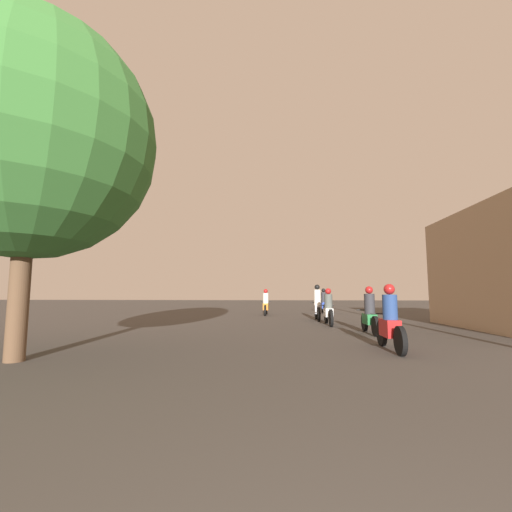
{
  "coord_description": "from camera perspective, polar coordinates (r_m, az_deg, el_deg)",
  "views": [
    {
      "loc": [
        -0.63,
        -0.19,
        1.28
      ],
      "look_at": [
        -2.04,
        17.75,
        3.23
      ],
      "focal_mm": 24.0,
      "sensor_mm": 36.0,
      "label": 1
    }
  ],
  "objects": [
    {
      "name": "motorcycle_blue",
      "position": [
        22.37,
        11.21,
        -7.73
      ],
      "size": [
        0.6,
        1.91,
        1.56
      ],
      "rotation": [
        0.0,
        0.0,
        -0.02
      ],
      "color": "black",
      "rests_on": "ground_plane"
    },
    {
      "name": "motorcycle_white",
      "position": [
        14.22,
        11.97,
        -8.81
      ],
      "size": [
        0.6,
        2.16,
        1.47
      ],
      "rotation": [
        0.0,
        0.0,
        -0.03
      ],
      "color": "black",
      "rests_on": "ground_plane"
    },
    {
      "name": "motorcycle_red",
      "position": [
        8.38,
        21.42,
        -10.38
      ],
      "size": [
        0.6,
        1.95,
        1.48
      ],
      "rotation": [
        0.0,
        0.0,
        0.04
      ],
      "color": "black",
      "rests_on": "ground_plane"
    },
    {
      "name": "street_tree",
      "position": [
        8.58,
        -33.44,
        16.04
      ],
      "size": [
        4.9,
        4.9,
        6.84
      ],
      "color": "brown",
      "rests_on": "ground_plane"
    },
    {
      "name": "motorcycle_silver",
      "position": [
        16.44,
        10.19,
        -8.24
      ],
      "size": [
        0.6,
        1.91,
        1.67
      ],
      "rotation": [
        0.0,
        0.0,
        -0.01
      ],
      "color": "black",
      "rests_on": "ground_plane"
    },
    {
      "name": "motorcycle_green",
      "position": [
        11.54,
        18.38,
        -9.24
      ],
      "size": [
        0.6,
        1.95,
        1.49
      ],
      "rotation": [
        0.0,
        0.0,
        -0.06
      ],
      "color": "black",
      "rests_on": "ground_plane"
    },
    {
      "name": "motorcycle_orange",
      "position": [
        20.0,
        1.63,
        -8.1
      ],
      "size": [
        0.6,
        1.94,
        1.5
      ],
      "rotation": [
        0.0,
        0.0,
        0.02
      ],
      "color": "black",
      "rests_on": "ground_plane"
    }
  ]
}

